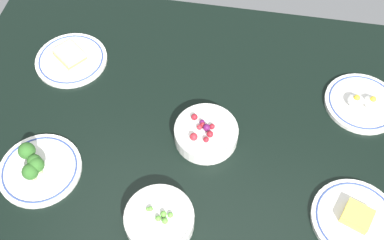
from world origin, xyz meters
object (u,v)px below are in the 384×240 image
object	(u,v)px
plate_sandwich	(71,59)
plate_cheese	(355,219)
plate_broccoli	(37,167)
plate_eggs	(362,103)
bowl_peas	(159,219)
bowl_berries	(206,133)

from	to	relation	value
plate_sandwich	plate_cheese	size ratio (longest dim) A/B	1.02
plate_broccoli	plate_eggs	distance (cm)	94.81
plate_broccoli	plate_cheese	xyz separation A→B (cm)	(-84.07, -0.07, -0.91)
plate_broccoli	plate_sandwich	size ratio (longest dim) A/B	0.99
plate_broccoli	bowl_peas	world-z (taller)	plate_broccoli
plate_sandwich	plate_cheese	xyz separation A→B (cm)	(-87.92, 39.51, -0.03)
plate_broccoli	plate_sandwich	bearing A→B (deg)	-84.44
bowl_berries	plate_cheese	bearing A→B (deg)	156.24
plate_eggs	bowl_peas	world-z (taller)	bowl_peas
plate_eggs	plate_cheese	world-z (taller)	plate_eggs
plate_sandwich	bowl_berries	bearing A→B (deg)	155.42
plate_eggs	plate_sandwich	distance (cm)	90.85
plate_broccoli	plate_eggs	world-z (taller)	plate_broccoli
plate_cheese	bowl_peas	xyz separation A→B (cm)	(48.59, 9.19, 1.55)
plate_sandwich	bowl_peas	distance (cm)	62.62
plate_eggs	bowl_berries	xyz separation A→B (cm)	(44.01, 19.54, 1.50)
plate_sandwich	plate_cheese	distance (cm)	96.39
plate_sandwich	bowl_berries	size ratio (longest dim) A/B	1.26
plate_eggs	bowl_berries	bearing A→B (deg)	23.95
plate_eggs	bowl_berries	distance (cm)	48.18
plate_broccoli	plate_sandwich	xyz separation A→B (cm)	(3.85, -39.58, -0.89)
plate_sandwich	plate_eggs	bearing A→B (deg)	178.82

